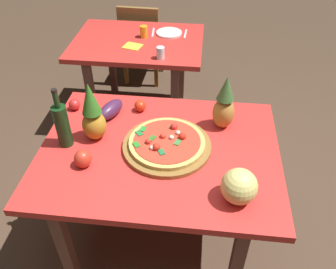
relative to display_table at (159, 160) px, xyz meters
name	(u,v)px	position (x,y,z in m)	size (l,w,h in m)	color
ground_plane	(161,232)	(0.00, 0.00, -0.68)	(10.00, 10.00, 0.00)	#4C3828
display_table	(159,160)	(0.00, 0.00, 0.00)	(1.28, 0.97, 0.77)	brown
background_table	(138,52)	(-0.36, 1.31, -0.02)	(1.08, 0.80, 0.77)	brown
dining_chair	(141,40)	(-0.45, 1.94, -0.20)	(0.42, 0.42, 0.85)	olive
pizza_board	(167,146)	(0.04, 0.01, 0.10)	(0.48, 0.48, 0.03)	olive
pizza	(167,142)	(0.04, 0.01, 0.13)	(0.41, 0.41, 0.06)	tan
wine_bottle	(62,125)	(-0.51, -0.02, 0.22)	(0.08, 0.08, 0.35)	#143516
pineapple_left	(224,105)	(0.33, 0.24, 0.23)	(0.12, 0.12, 0.33)	#B48036
pineapple_right	(93,115)	(-0.36, 0.06, 0.24)	(0.13, 0.13, 0.35)	#B48225
melon	(239,186)	(0.40, -0.30, 0.17)	(0.17, 0.17, 0.17)	#DED073
bell_pepper	(83,159)	(-0.36, -0.17, 0.13)	(0.09, 0.09, 0.10)	red
eggplant	(111,110)	(-0.32, 0.26, 0.13)	(0.20, 0.09, 0.09)	#452244
tomato_by_bottle	(74,105)	(-0.56, 0.30, 0.12)	(0.07, 0.07, 0.07)	red
tomato_beside_pepper	(140,106)	(-0.16, 0.33, 0.12)	(0.07, 0.07, 0.07)	red
drinking_glass_juice	(144,32)	(-0.31, 1.38, 0.14)	(0.06, 0.06, 0.10)	orange
drinking_glass_water	(160,53)	(-0.13, 1.02, 0.13)	(0.06, 0.06, 0.09)	silver
dinner_plate	(169,33)	(-0.11, 1.47, 0.09)	(0.22, 0.22, 0.02)	white
fork_utensil	(153,33)	(-0.25, 1.47, 0.09)	(0.02, 0.18, 0.01)	silver
knife_utensil	(185,34)	(0.03, 1.47, 0.09)	(0.02, 0.18, 0.01)	silver
napkin_folded	(133,46)	(-0.37, 1.19, 0.09)	(0.14, 0.12, 0.01)	yellow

